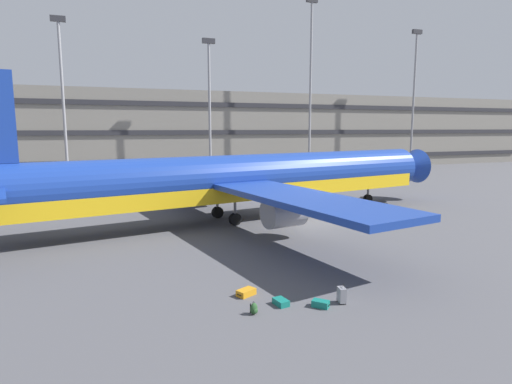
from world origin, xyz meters
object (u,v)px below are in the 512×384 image
at_px(suitcase_navy, 281,302).
at_px(suitcase_orange, 321,304).
at_px(suitcase_teal, 342,295).
at_px(airliner, 237,180).
at_px(suitcase_black, 246,292).
at_px(backpack_scuffed, 254,309).

height_order(suitcase_navy, suitcase_orange, suitcase_orange).
relative_size(suitcase_navy, suitcase_teal, 0.98).
bearing_deg(airliner, suitcase_black, -106.59).
relative_size(suitcase_black, suitcase_teal, 1.19).
height_order(suitcase_teal, suitcase_orange, suitcase_teal).
relative_size(airliner, suitcase_black, 44.59).
relative_size(suitcase_teal, backpack_scuffed, 1.53).
height_order(suitcase_orange, backpack_scuffed, backpack_scuffed).
bearing_deg(suitcase_orange, suitcase_navy, 152.56).
xyz_separation_m(suitcase_black, suitcase_orange, (2.37, -2.15, -0.00)).
height_order(airliner, suitcase_black, airliner).
xyz_separation_m(suitcase_navy, suitcase_black, (-0.97, 1.43, 0.01)).
xyz_separation_m(suitcase_navy, backpack_scuffed, (-1.30, -0.43, 0.09)).
relative_size(suitcase_black, backpack_scuffed, 1.82).
xyz_separation_m(suitcase_teal, backpack_scuffed, (-3.67, 0.25, -0.14)).
height_order(suitcase_navy, suitcase_black, suitcase_black).
xyz_separation_m(suitcase_orange, backpack_scuffed, (-2.70, 0.30, 0.08)).
distance_m(airliner, backpack_scuffed, 17.07).
height_order(suitcase_teal, backpack_scuffed, suitcase_teal).
xyz_separation_m(airliner, backpack_scuffed, (-4.60, -16.19, -2.86)).
xyz_separation_m(airliner, suitcase_navy, (-3.30, -15.76, -2.96)).
bearing_deg(suitcase_black, backpack_scuffed, -99.97).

